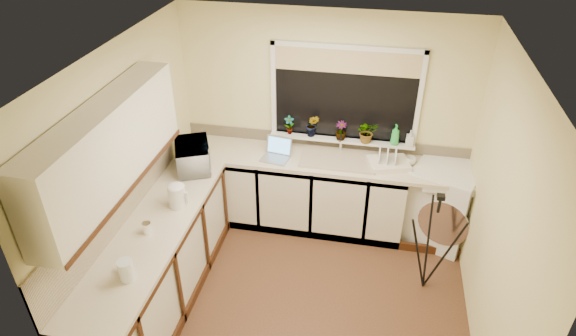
# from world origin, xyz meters

# --- Properties ---
(floor) EXTENTS (3.20, 3.20, 0.00)m
(floor) POSITION_xyz_m (0.00, 0.00, 0.00)
(floor) COLOR brown
(floor) RESTS_ON ground
(ceiling) EXTENTS (3.20, 3.20, 0.00)m
(ceiling) POSITION_xyz_m (0.00, 0.00, 2.45)
(ceiling) COLOR white
(ceiling) RESTS_ON ground
(wall_back) EXTENTS (3.20, 0.00, 3.20)m
(wall_back) POSITION_xyz_m (0.00, 1.50, 1.23)
(wall_back) COLOR beige
(wall_back) RESTS_ON ground
(wall_left) EXTENTS (0.00, 3.00, 3.00)m
(wall_left) POSITION_xyz_m (-1.60, 0.00, 1.23)
(wall_left) COLOR beige
(wall_left) RESTS_ON ground
(wall_right) EXTENTS (0.00, 3.00, 3.00)m
(wall_right) POSITION_xyz_m (1.60, 0.00, 1.23)
(wall_right) COLOR beige
(wall_right) RESTS_ON ground
(base_cabinet_back) EXTENTS (2.55, 0.60, 0.86)m
(base_cabinet_back) POSITION_xyz_m (-0.33, 1.20, 0.43)
(base_cabinet_back) COLOR silver
(base_cabinet_back) RESTS_ON floor
(base_cabinet_left) EXTENTS (0.54, 2.40, 0.86)m
(base_cabinet_left) POSITION_xyz_m (-1.30, -0.30, 0.43)
(base_cabinet_left) COLOR silver
(base_cabinet_left) RESTS_ON floor
(worktop_back) EXTENTS (3.20, 0.60, 0.04)m
(worktop_back) POSITION_xyz_m (0.00, 1.20, 0.88)
(worktop_back) COLOR beige
(worktop_back) RESTS_ON base_cabinet_back
(worktop_left) EXTENTS (0.60, 2.40, 0.04)m
(worktop_left) POSITION_xyz_m (-1.30, -0.30, 0.88)
(worktop_left) COLOR beige
(worktop_left) RESTS_ON base_cabinet_left
(upper_cabinet) EXTENTS (0.28, 1.90, 0.70)m
(upper_cabinet) POSITION_xyz_m (-1.44, -0.45, 1.80)
(upper_cabinet) COLOR silver
(upper_cabinet) RESTS_ON wall_left
(splashback_left) EXTENTS (0.02, 2.40, 0.45)m
(splashback_left) POSITION_xyz_m (-1.59, -0.30, 1.12)
(splashback_left) COLOR beige
(splashback_left) RESTS_ON wall_left
(splashback_back) EXTENTS (3.20, 0.02, 0.14)m
(splashback_back) POSITION_xyz_m (0.00, 1.49, 0.97)
(splashback_back) COLOR beige
(splashback_back) RESTS_ON wall_back
(window_glass) EXTENTS (1.50, 0.02, 1.00)m
(window_glass) POSITION_xyz_m (0.20, 1.49, 1.55)
(window_glass) COLOR black
(window_glass) RESTS_ON wall_back
(window_blind) EXTENTS (1.50, 0.02, 0.25)m
(window_blind) POSITION_xyz_m (0.20, 1.46, 1.92)
(window_blind) COLOR tan
(window_blind) RESTS_ON wall_back
(windowsill) EXTENTS (1.60, 0.14, 0.03)m
(windowsill) POSITION_xyz_m (0.20, 1.43, 1.04)
(windowsill) COLOR white
(windowsill) RESTS_ON wall_back
(sink) EXTENTS (0.82, 0.46, 0.03)m
(sink) POSITION_xyz_m (0.20, 1.20, 0.91)
(sink) COLOR tan
(sink) RESTS_ON worktop_back
(faucet) EXTENTS (0.03, 0.03, 0.24)m
(faucet) POSITION_xyz_m (0.20, 1.38, 1.02)
(faucet) COLOR silver
(faucet) RESTS_ON worktop_back
(washing_machine) EXTENTS (0.83, 0.82, 0.92)m
(washing_machine) POSITION_xyz_m (1.36, 1.23, 0.46)
(washing_machine) COLOR white
(washing_machine) RESTS_ON floor
(laptop) EXTENTS (0.33, 0.31, 0.21)m
(laptop) POSITION_xyz_m (-0.48, 1.14, 0.96)
(laptop) COLOR #919298
(laptop) RESTS_ON worktop_back
(kettle) EXTENTS (0.16, 0.16, 0.22)m
(kettle) POSITION_xyz_m (-1.20, 0.08, 1.01)
(kettle) COLOR white
(kettle) RESTS_ON worktop_left
(dish_rack) EXTENTS (0.49, 0.42, 0.06)m
(dish_rack) POSITION_xyz_m (0.73, 1.18, 0.93)
(dish_rack) COLOR white
(dish_rack) RESTS_ON worktop_back
(tripod) EXTENTS (0.74, 0.74, 1.13)m
(tripod) POSITION_xyz_m (1.20, 0.40, 0.57)
(tripod) COLOR black
(tripod) RESTS_ON floor
(glass_jug) EXTENTS (0.12, 0.12, 0.18)m
(glass_jug) POSITION_xyz_m (-1.22, -0.89, 0.99)
(glass_jug) COLOR silver
(glass_jug) RESTS_ON worktop_left
(steel_jar) EXTENTS (0.08, 0.08, 0.11)m
(steel_jar) POSITION_xyz_m (-1.31, -0.34, 0.95)
(steel_jar) COLOR white
(steel_jar) RESTS_ON worktop_left
(microwave) EXTENTS (0.52, 0.60, 0.28)m
(microwave) POSITION_xyz_m (-1.29, 0.75, 1.04)
(microwave) COLOR white
(microwave) RESTS_ON worktop_left
(plant_a) EXTENTS (0.13, 0.11, 0.22)m
(plant_a) POSITION_xyz_m (-0.39, 1.42, 1.16)
(plant_a) COLOR #999999
(plant_a) RESTS_ON windowsill
(plant_b) EXTENTS (0.16, 0.13, 0.26)m
(plant_b) POSITION_xyz_m (-0.13, 1.42, 1.18)
(plant_b) COLOR #999999
(plant_b) RESTS_ON windowsill
(plant_c) EXTENTS (0.13, 0.13, 0.21)m
(plant_c) POSITION_xyz_m (0.19, 1.40, 1.16)
(plant_c) COLOR #999999
(plant_c) RESTS_ON windowsill
(plant_d) EXTENTS (0.27, 0.25, 0.25)m
(plant_d) POSITION_xyz_m (0.47, 1.40, 1.17)
(plant_d) COLOR #999999
(plant_d) RESTS_ON windowsill
(soap_bottle_green) EXTENTS (0.11, 0.11, 0.24)m
(soap_bottle_green) POSITION_xyz_m (0.77, 1.40, 1.17)
(soap_bottle_green) COLOR green
(soap_bottle_green) RESTS_ON windowsill
(soap_bottle_clear) EXTENTS (0.09, 0.09, 0.18)m
(soap_bottle_clear) POSITION_xyz_m (0.93, 1.40, 1.14)
(soap_bottle_clear) COLOR #999999
(soap_bottle_clear) RESTS_ON windowsill
(cup_back) EXTENTS (0.13, 0.13, 0.09)m
(cup_back) POSITION_xyz_m (0.96, 1.26, 0.94)
(cup_back) COLOR silver
(cup_back) RESTS_ON worktop_back
(cup_left) EXTENTS (0.10, 0.10, 0.08)m
(cup_left) POSITION_xyz_m (-1.28, -0.81, 0.94)
(cup_left) COLOR beige
(cup_left) RESTS_ON worktop_left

